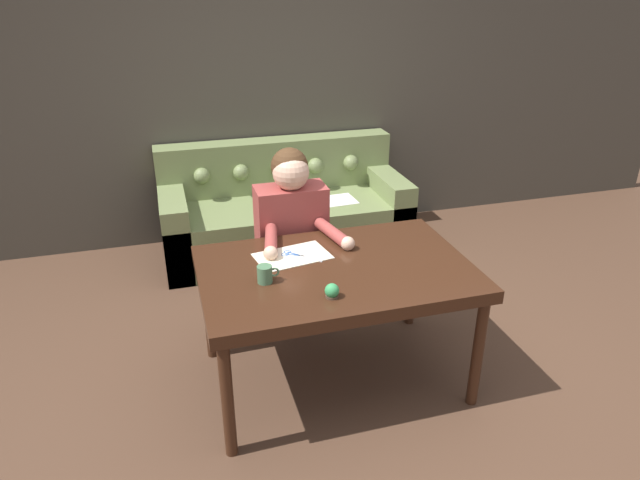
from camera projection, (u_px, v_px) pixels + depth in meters
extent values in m
plane|color=#4C3323|center=(357.00, 377.00, 3.31)|extent=(16.00, 16.00, 0.00)
cube|color=#474238|center=(271.00, 84.00, 4.69)|extent=(8.00, 0.06, 2.60)
cube|color=#381E11|center=(336.00, 273.00, 3.02)|extent=(1.43, 0.94, 0.07)
cylinder|color=#381E11|center=(227.00, 400.00, 2.65)|extent=(0.06, 0.06, 0.65)
cylinder|color=#381E11|center=(478.00, 353.00, 2.98)|extent=(0.06, 0.06, 0.65)
cylinder|color=#381E11|center=(209.00, 309.00, 3.37)|extent=(0.06, 0.06, 0.65)
cylinder|color=#381E11|center=(412.00, 279.00, 3.69)|extent=(0.06, 0.06, 0.65)
cube|color=olive|center=(285.00, 226.00, 4.74)|extent=(1.97, 0.84, 0.44)
cube|color=olive|center=(276.00, 164.00, 4.82)|extent=(1.97, 0.22, 0.43)
cube|color=olive|center=(175.00, 229.00, 4.48)|extent=(0.20, 0.84, 0.60)
cube|color=olive|center=(385.00, 206.00, 4.93)|extent=(0.20, 0.84, 0.60)
sphere|color=olive|center=(202.00, 176.00, 4.55)|extent=(0.13, 0.13, 0.13)
sphere|color=olive|center=(241.00, 172.00, 4.63)|extent=(0.13, 0.13, 0.13)
sphere|color=olive|center=(279.00, 169.00, 4.71)|extent=(0.13, 0.13, 0.13)
sphere|color=olive|center=(316.00, 166.00, 4.79)|extent=(0.13, 0.13, 0.13)
sphere|color=olive|center=(351.00, 163.00, 4.87)|extent=(0.13, 0.13, 0.13)
cube|color=white|center=(335.00, 200.00, 4.65)|extent=(0.35, 0.27, 0.00)
cylinder|color=#33281E|center=(293.00, 294.00, 3.74)|extent=(0.28, 0.28, 0.44)
cube|color=#993D38|center=(291.00, 227.00, 3.53)|extent=(0.43, 0.22, 0.52)
sphere|color=#DBAD8E|center=(291.00, 172.00, 3.36)|extent=(0.22, 0.22, 0.22)
sphere|color=#472D19|center=(289.00, 166.00, 3.37)|extent=(0.22, 0.22, 0.22)
cylinder|color=#993D38|center=(271.00, 240.00, 3.22)|extent=(0.14, 0.34, 0.07)
sphere|color=#DBAD8E|center=(271.00, 253.00, 3.07)|extent=(0.08, 0.08, 0.08)
cylinder|color=#993D38|center=(333.00, 233.00, 3.31)|extent=(0.14, 0.34, 0.07)
sphere|color=#DBAD8E|center=(347.00, 244.00, 3.18)|extent=(0.08, 0.08, 0.08)
cube|color=beige|center=(292.00, 256.00, 3.12)|extent=(0.43, 0.31, 0.00)
cube|color=silver|center=(313.00, 257.00, 3.11)|extent=(0.13, 0.07, 0.00)
cube|color=#2D569E|center=(293.00, 255.00, 3.12)|extent=(0.08, 0.05, 0.00)
torus|color=#2D569E|center=(285.00, 255.00, 3.13)|extent=(0.04, 0.04, 0.01)
cube|color=silver|center=(311.00, 259.00, 3.09)|extent=(0.10, 0.11, 0.00)
cube|color=#2D569E|center=(294.00, 254.00, 3.14)|extent=(0.07, 0.07, 0.00)
torus|color=#2D569E|center=(287.00, 252.00, 3.16)|extent=(0.04, 0.04, 0.01)
cylinder|color=silver|center=(301.00, 256.00, 3.12)|extent=(0.01, 0.01, 0.01)
cylinder|color=#47704C|center=(265.00, 274.00, 2.84)|extent=(0.08, 0.08, 0.09)
torus|color=#47704C|center=(275.00, 272.00, 2.85)|extent=(0.05, 0.01, 0.05)
cylinder|color=#4C3828|center=(332.00, 296.00, 2.72)|extent=(0.06, 0.06, 0.01)
sphere|color=#338C4C|center=(332.00, 291.00, 2.71)|extent=(0.07, 0.07, 0.07)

